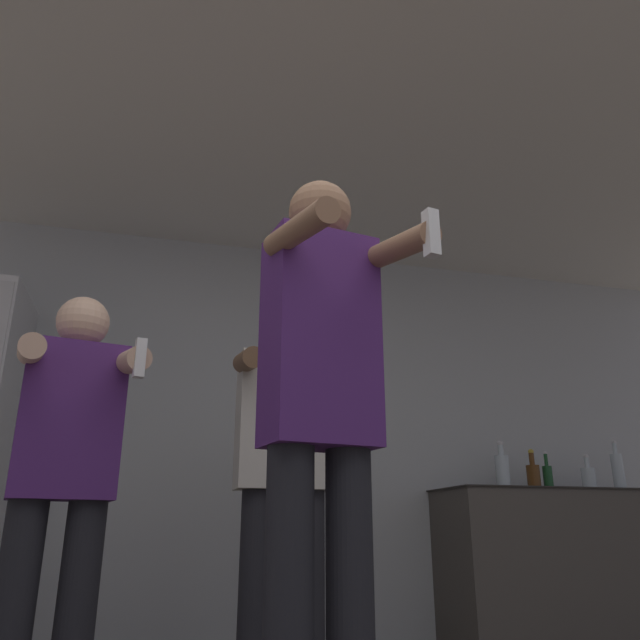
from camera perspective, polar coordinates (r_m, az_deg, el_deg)
name	(u,v)px	position (r m, az deg, el deg)	size (l,w,h in m)	color
wall_back	(231,432)	(4.05, -8.16, -10.06)	(7.00, 0.06, 2.55)	#B2B7BC
ceiling_slab	(280,115)	(3.17, -3.70, 18.18)	(7.00, 3.43, 0.05)	silver
counter	(559,567)	(4.43, 21.03, -20.33)	(1.49, 0.59, 0.93)	#47423D
bottle_amber_bourbon	(618,471)	(4.76, 25.60, -12.34)	(0.08, 0.08, 0.33)	silver
bottle_red_label	(533,475)	(4.37, 18.93, -13.23)	(0.08, 0.08, 0.26)	#563314
bottle_brown_liquor	(548,476)	(4.43, 20.11, -13.23)	(0.06, 0.06, 0.24)	#194723
bottle_short_whiskey	(503,470)	(4.26, 16.35, -13.01)	(0.09, 0.09, 0.30)	silver
bottle_clear_vodka	(589,478)	(4.61, 23.36, -13.09)	(0.09, 0.09, 0.23)	silver
person_woman_foreground	(322,411)	(1.88, 0.14, -8.31)	(0.46, 0.56, 1.79)	black
person_man_side	(64,470)	(2.54, -22.35, -12.56)	(0.50, 0.53, 1.56)	black
person_spectator_back	(285,459)	(2.99, -3.22, -12.61)	(0.53, 0.45, 1.69)	black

